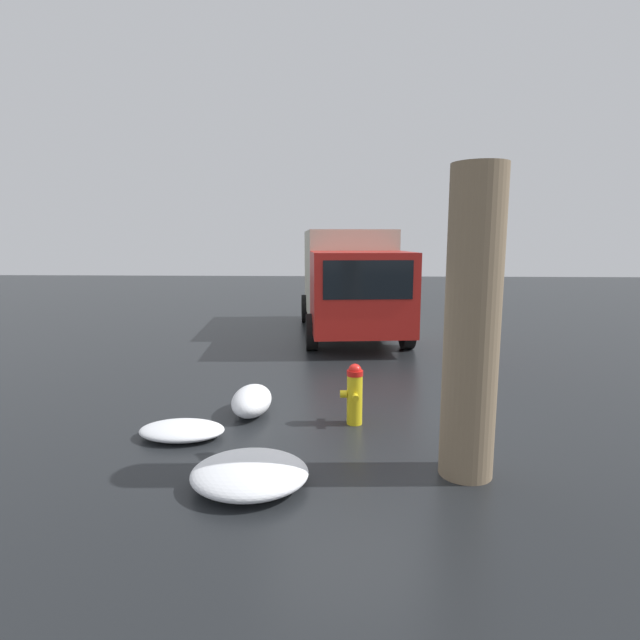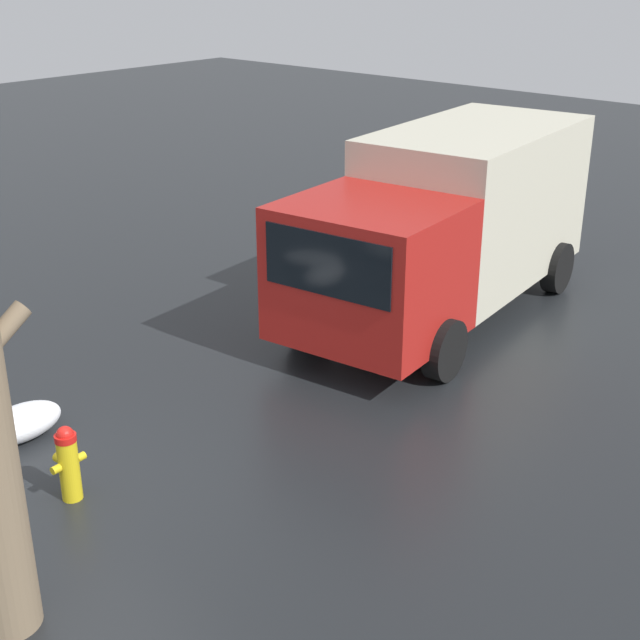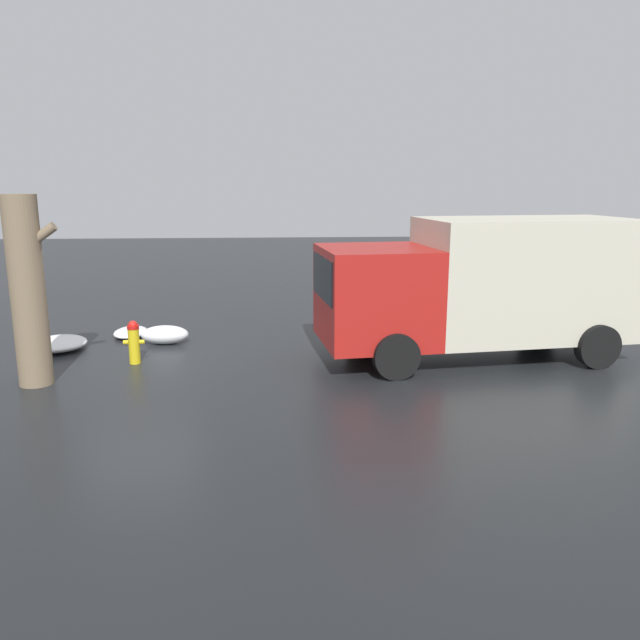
{
  "view_description": "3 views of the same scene",
  "coord_description": "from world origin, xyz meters",
  "views": [
    {
      "loc": [
        -7.06,
        0.19,
        2.7
      ],
      "look_at": [
        3.67,
        0.68,
        0.96
      ],
      "focal_mm": 28.0,
      "sensor_mm": 36.0,
      "label": 1
    },
    {
      "loc": [
        -4.48,
        -7.63,
        5.71
      ],
      "look_at": [
        3.48,
        -0.62,
        1.24
      ],
      "focal_mm": 50.0,
      "sensor_mm": 36.0,
      "label": 2
    },
    {
      "loc": [
        2.99,
        -12.75,
        3.7
      ],
      "look_at": [
        3.83,
        -0.56,
        0.99
      ],
      "focal_mm": 35.0,
      "sensor_mm": 36.0,
      "label": 3
    }
  ],
  "objects": [
    {
      "name": "delivery_truck",
      "position": [
        7.32,
        -0.0,
        1.6
      ],
      "size": [
        6.75,
        3.19,
        2.96
      ],
      "rotation": [
        0.0,
        0.0,
        1.68
      ],
      "color": "red",
      "rests_on": "ground_plane"
    },
    {
      "name": "snow_pile_by_tree",
      "position": [
        0.35,
        1.59,
        0.22
      ],
      "size": [
        1.1,
        0.6,
        0.43
      ],
      "color": "white",
      "rests_on": "ground_plane"
    },
    {
      "name": "fire_hydrant",
      "position": [
        -0.0,
        0.0,
        0.47
      ],
      "size": [
        0.43,
        0.34,
        0.91
      ],
      "rotation": [
        0.0,
        0.0,
        1.62
      ],
      "color": "yellow",
      "rests_on": "ground_plane"
    },
    {
      "name": "ground_plane",
      "position": [
        0.0,
        0.0,
        0.0
      ],
      "size": [
        60.0,
        60.0,
        0.0
      ],
      "primitive_type": "plane",
      "color": "black"
    }
  ]
}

